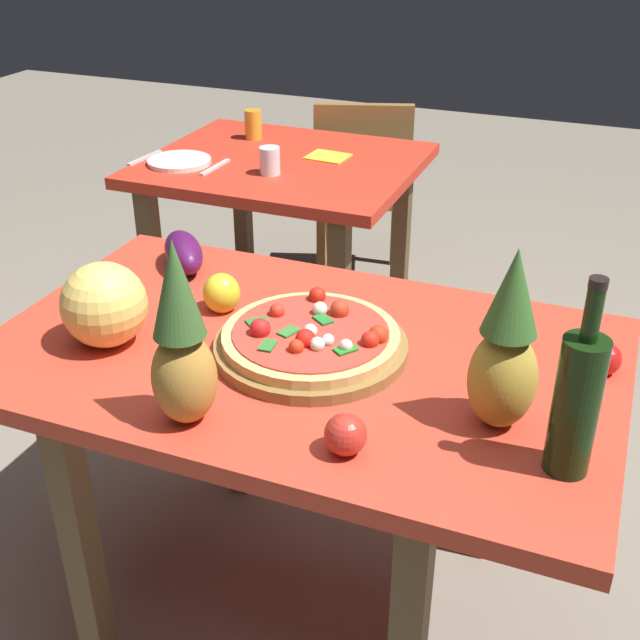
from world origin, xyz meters
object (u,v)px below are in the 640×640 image
wine_bottle (576,402)px  eggplant (184,252)px  tomato_beside_pepper (346,434)px  tomato_by_bottle (605,359)px  pineapple_right (506,350)px  drinking_glass_water (270,161)px  dining_chair (362,184)px  tomato_near_board (184,325)px  dinner_plate (179,161)px  display_table (302,387)px  background_table (283,192)px  drinking_glass_juice (253,124)px  pineapple_left (181,344)px  napkin_folded (328,157)px  pizza (312,335)px  knife_utensil (215,167)px  pizza_board (311,346)px  fork_utensil (145,158)px  bell_pepper (222,293)px  melon (104,305)px

wine_bottle → eggplant: wine_bottle is taller
tomato_beside_pepper → tomato_by_bottle: tomato_beside_pepper is taller
pineapple_right → drinking_glass_water: bearing=131.1°
tomato_beside_pepper → dining_chair: bearing=108.3°
dining_chair → tomato_near_board: (0.23, -1.85, 0.32)m
tomato_near_board → dinner_plate: (-0.63, 1.05, -0.03)m
display_table → tomato_near_board: bearing=-168.8°
wine_bottle → tomato_beside_pepper: bearing=-164.8°
background_table → drinking_glass_juice: drinking_glass_juice is taller
display_table → tomato_beside_pepper: 0.38m
pineapple_left → napkin_folded: size_ratio=2.56×
pizza → tomato_near_board: pizza is taller
wine_bottle → dinner_plate: 1.88m
pineapple_left → drinking_glass_juice: size_ratio=3.30×
pineapple_right → eggplant: size_ratio=1.74×
dining_chair → knife_utensil: size_ratio=4.72×
display_table → knife_utensil: 1.25m
dining_chair → pizza_board: 1.89m
pineapple_right → tomato_near_board: bearing=175.3°
fork_utensil → napkin_folded: size_ratio=1.29×
pizza → wine_bottle: wine_bottle is taller
background_table → bell_pepper: size_ratio=9.93×
napkin_folded → drinking_glass_juice: bearing=162.0°
wine_bottle → melon: size_ratio=1.96×
pizza → pineapple_right: (0.41, -0.11, 0.11)m
pizza_board → knife_utensil: 1.26m
tomato_near_board → fork_utensil: 1.30m
pineapple_left → bell_pepper: size_ratio=3.83×
pizza_board → eggplant: bearing=150.4°
tomato_near_board → knife_utensil: (-0.49, 1.05, -0.03)m
background_table → dining_chair: size_ratio=1.09×
dinner_plate → tomato_beside_pepper: bearing=-49.7°
fork_utensil → wine_bottle: bearing=-31.7°
eggplant → drinking_glass_water: drinking_glass_water is taller
pizza_board → drinking_glass_juice: 1.58m
fork_utensil → pizza: bearing=-38.4°
bell_pepper → tomato_beside_pepper: bell_pepper is taller
bell_pepper → napkin_folded: size_ratio=0.67×
melon → pineapple_left: bearing=-31.3°
background_table → pineapple_left: pineapple_left is taller
bell_pepper → eggplant: size_ratio=0.47×
background_table → drinking_glass_juice: size_ratio=8.54×
pizza → tomato_beside_pepper: bearing=-58.0°
dinner_plate → napkin_folded: bearing=29.5°
pineapple_right → dinner_plate: pineapple_right is taller
dining_chair → napkin_folded: dining_chair is taller
pizza → pineapple_right: pineapple_right is taller
wine_bottle → tomato_near_board: bearing=170.1°
pineapple_left → tomato_near_board: bearing=121.1°
background_table → fork_utensil: fork_utensil is taller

